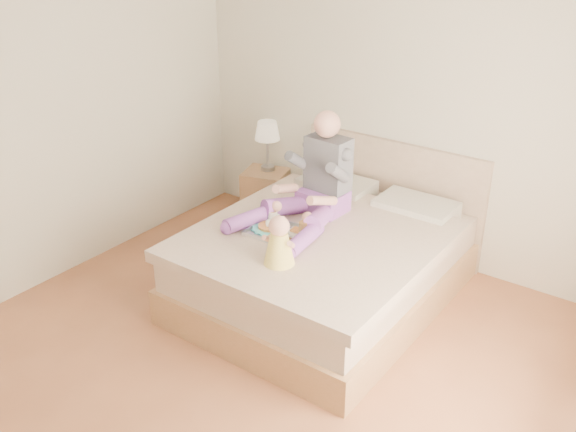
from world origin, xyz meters
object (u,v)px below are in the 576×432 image
Objects in this scene: adult at (314,187)px; tray at (280,230)px; bed at (330,258)px; baby at (280,244)px; nightstand at (266,195)px.

adult reaches higher than tray.
bed is 0.82m from baby.
adult is 2.23× the size of tray.
bed is 4.43× the size of nightstand.
adult is 0.79m from baby.
nightstand is at bearing 128.39° from tray.
baby is (0.23, -0.75, -0.10)m from adult.
adult is 2.89× the size of baby.
bed is 6.17× the size of baby.
tray is (-0.24, -0.34, 0.32)m from bed.
tray is (1.02, -1.14, 0.39)m from nightstand.
baby is (0.02, -0.69, 0.44)m from bed.
baby reaches higher than tray.
adult is (-0.21, 0.06, 0.54)m from bed.
baby is at bearing -66.18° from nightstand.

